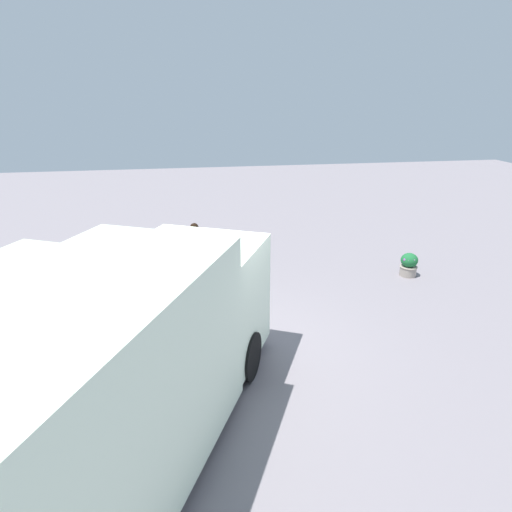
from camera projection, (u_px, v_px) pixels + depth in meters
The scene contains 6 objects.
ground_plane at pixel (224, 353), 7.66m from camera, with size 40.00×40.00×0.00m, color gray.
food_truck at pixel (127, 368), 5.18m from camera, with size 4.41×5.84×2.53m.
person_customer at pixel (195, 242), 12.18m from camera, with size 0.56×0.77×0.88m.
planter_flowering_far at pixel (409, 265), 10.78m from camera, with size 0.42×0.42×0.58m.
planter_flowering_side at pixel (201, 268), 10.45m from camera, with size 0.45×0.45×0.67m.
plaza_bench at pixel (19, 292), 9.12m from camera, with size 1.24×1.45×0.49m.
Camera 1 is at (0.56, 6.60, 4.24)m, focal length 31.16 mm.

